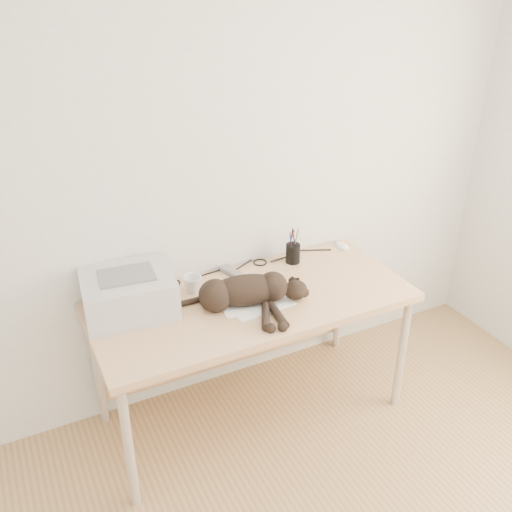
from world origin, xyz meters
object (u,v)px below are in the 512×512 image
cat (242,293)px  mouse (343,244)px  mug (192,284)px  pen_cup (293,253)px  desk (245,312)px  printer (129,293)px

cat → mouse: cat is taller
mug → pen_cup: 0.61m
cat → mug: cat is taller
mug → mouse: mug is taller
desk → printer: size_ratio=3.48×
desk → pen_cup: bearing=22.9°
mouse → printer: bearing=-168.2°
desk → mouse: bearing=14.3°
printer → mug: size_ratio=4.82×
printer → desk: bearing=-8.4°
desk → printer: 0.62m
cat → pen_cup: bearing=47.0°
mug → cat: bearing=-53.2°
printer → mouse: size_ratio=4.18×
desk → mouse: size_ratio=14.54×
printer → cat: (0.50, -0.20, -0.02)m
cat → pen_cup: 0.52m
printer → cat: printer is taller
pen_cup → mouse: 0.35m
printer → pen_cup: size_ratio=2.26×
desk → cat: size_ratio=2.27×
desk → printer: bearing=171.6°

